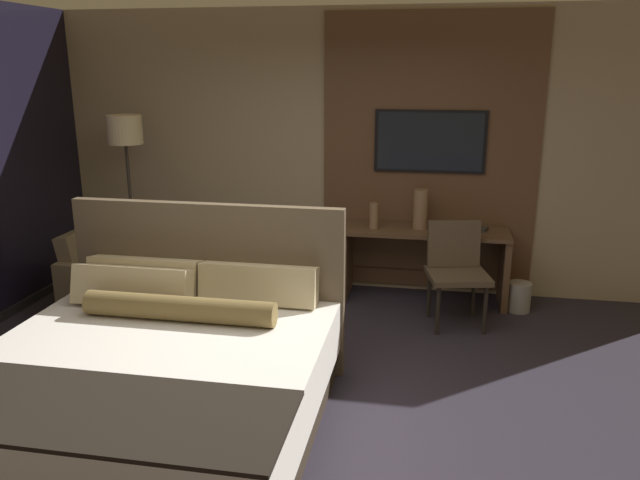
{
  "coord_description": "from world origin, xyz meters",
  "views": [
    {
      "loc": [
        0.85,
        -3.63,
        2.25
      ],
      "look_at": [
        -0.0,
        0.96,
        0.94
      ],
      "focal_mm": 35.0,
      "sensor_mm": 36.0,
      "label": 1
    }
  ],
  "objects": [
    {
      "name": "desk",
      "position": [
        0.79,
        2.3,
        0.49
      ],
      "size": [
        1.59,
        0.53,
        0.72
      ],
      "color": "brown",
      "rests_on": "ground_plane"
    },
    {
      "name": "armchair_by_window",
      "position": [
        -2.08,
        1.47,
        0.27
      ],
      "size": [
        0.81,
        0.82,
        0.79
      ],
      "rotation": [
        0.0,
        0.0,
        1.57
      ],
      "color": "brown",
      "rests_on": "ground_plane"
    },
    {
      "name": "vase_short",
      "position": [
        0.29,
        2.22,
        0.85
      ],
      "size": [
        0.09,
        0.09,
        0.25
      ],
      "color": "#846647",
      "rests_on": "desk"
    },
    {
      "name": "bed",
      "position": [
        -0.81,
        -0.35,
        0.35
      ],
      "size": [
        2.08,
        2.13,
        1.28
      ],
      "color": "#33281E",
      "rests_on": "ground_plane"
    },
    {
      "name": "book",
      "position": [
        1.26,
        2.34,
        0.74
      ],
      "size": [
        0.25,
        0.21,
        0.03
      ],
      "color": "#332D28",
      "rests_on": "desk"
    },
    {
      "name": "waste_bin",
      "position": [
        1.69,
        2.14,
        0.14
      ],
      "size": [
        0.22,
        0.22,
        0.28
      ],
      "color": "gray",
      "rests_on": "ground_plane"
    },
    {
      "name": "vase_tall",
      "position": [
        0.73,
        2.3,
        0.91
      ],
      "size": [
        0.14,
        0.14,
        0.38
      ],
      "color": "#846647",
      "rests_on": "desk"
    },
    {
      "name": "floor_lamp",
      "position": [
        -2.14,
        2.05,
        1.5
      ],
      "size": [
        0.34,
        0.34,
        1.79
      ],
      "color": "#282623",
      "rests_on": "ground_plane"
    },
    {
      "name": "ground_plane",
      "position": [
        0.0,
        0.0,
        0.0
      ],
      "size": [
        16.0,
        16.0,
        0.0
      ],
      "primitive_type": "plane",
      "color": "#28232D"
    },
    {
      "name": "wall_back_tv_panel",
      "position": [
        0.1,
        2.59,
        1.4
      ],
      "size": [
        7.2,
        0.09,
        2.8
      ],
      "color": "tan",
      "rests_on": "ground_plane"
    },
    {
      "name": "desk_chair",
      "position": [
        1.07,
        1.78,
        0.55
      ],
      "size": [
        0.6,
        0.6,
        0.91
      ],
      "rotation": [
        0.0,
        0.0,
        0.21
      ],
      "color": "#4C3D2D",
      "rests_on": "ground_plane"
    },
    {
      "name": "tv",
      "position": [
        0.79,
        2.52,
        1.54
      ],
      "size": [
        1.07,
        0.04,
        0.6
      ],
      "color": "black"
    }
  ]
}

